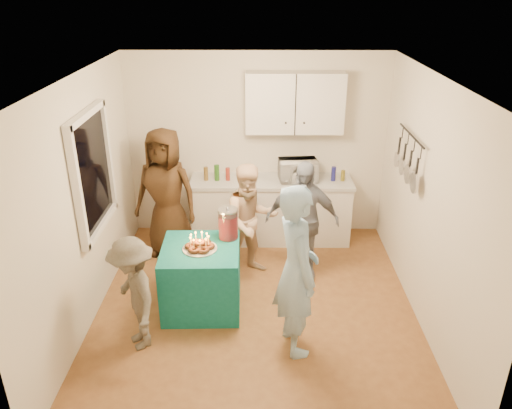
{
  "coord_description": "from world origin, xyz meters",
  "views": [
    {
      "loc": [
        0.05,
        -4.71,
        3.46
      ],
      "look_at": [
        0.0,
        0.35,
        1.15
      ],
      "focal_mm": 35.0,
      "sensor_mm": 36.0,
      "label": 1
    }
  ],
  "objects_px": {
    "counter": "(271,211)",
    "microwave": "(298,170)",
    "woman_back_center": "(251,221)",
    "man_birthday": "(297,271)",
    "child_near_left": "(134,294)",
    "punch_jar": "(228,225)",
    "party_table": "(202,278)",
    "woman_back_left": "(166,193)",
    "woman_back_right": "(302,221)"
  },
  "relations": [
    {
      "from": "woman_back_center",
      "to": "woman_back_right",
      "type": "relative_size",
      "value": 0.96
    },
    {
      "from": "woman_back_center",
      "to": "woman_back_left",
      "type": "bearing_deg",
      "value": 131.54
    },
    {
      "from": "woman_back_right",
      "to": "man_birthday",
      "type": "bearing_deg",
      "value": -92.32
    },
    {
      "from": "party_table",
      "to": "woman_back_left",
      "type": "relative_size",
      "value": 0.48
    },
    {
      "from": "man_birthday",
      "to": "woman_back_right",
      "type": "height_order",
      "value": "man_birthday"
    },
    {
      "from": "microwave",
      "to": "child_near_left",
      "type": "xyz_separation_m",
      "value": [
        -1.76,
        -2.31,
        -0.44
      ]
    },
    {
      "from": "microwave",
      "to": "punch_jar",
      "type": "height_order",
      "value": "microwave"
    },
    {
      "from": "counter",
      "to": "microwave",
      "type": "distance_m",
      "value": 0.72
    },
    {
      "from": "counter",
      "to": "punch_jar",
      "type": "relative_size",
      "value": 6.47
    },
    {
      "from": "party_table",
      "to": "woman_back_right",
      "type": "bearing_deg",
      "value": 30.0
    },
    {
      "from": "punch_jar",
      "to": "child_near_left",
      "type": "relative_size",
      "value": 0.28
    },
    {
      "from": "woman_back_center",
      "to": "woman_back_right",
      "type": "bearing_deg",
      "value": -27.93
    },
    {
      "from": "party_table",
      "to": "punch_jar",
      "type": "distance_m",
      "value": 0.67
    },
    {
      "from": "woman_back_right",
      "to": "child_near_left",
      "type": "relative_size",
      "value": 1.25
    },
    {
      "from": "man_birthday",
      "to": "woman_back_left",
      "type": "relative_size",
      "value": 1.02
    },
    {
      "from": "woman_back_left",
      "to": "woman_back_center",
      "type": "xyz_separation_m",
      "value": [
        1.12,
        -0.52,
        -0.14
      ]
    },
    {
      "from": "microwave",
      "to": "woman_back_right",
      "type": "bearing_deg",
      "value": -96.35
    },
    {
      "from": "party_table",
      "to": "child_near_left",
      "type": "relative_size",
      "value": 0.7
    },
    {
      "from": "woman_back_right",
      "to": "child_near_left",
      "type": "distance_m",
      "value": 2.21
    },
    {
      "from": "counter",
      "to": "woman_back_right",
      "type": "bearing_deg",
      "value": -69.94
    },
    {
      "from": "party_table",
      "to": "woman_back_left",
      "type": "xyz_separation_m",
      "value": [
        -0.58,
        1.25,
        0.5
      ]
    },
    {
      "from": "woman_back_left",
      "to": "woman_back_right",
      "type": "xyz_separation_m",
      "value": [
        1.75,
        -0.57,
        -0.11
      ]
    },
    {
      "from": "counter",
      "to": "party_table",
      "type": "distance_m",
      "value": 1.84
    },
    {
      "from": "punch_jar",
      "to": "woman_back_center",
      "type": "distance_m",
      "value": 0.58
    },
    {
      "from": "man_birthday",
      "to": "woman_back_left",
      "type": "distance_m",
      "value": 2.49
    },
    {
      "from": "microwave",
      "to": "party_table",
      "type": "distance_m",
      "value": 2.14
    },
    {
      "from": "party_table",
      "to": "woman_back_left",
      "type": "height_order",
      "value": "woman_back_left"
    },
    {
      "from": "child_near_left",
      "to": "punch_jar",
      "type": "bearing_deg",
      "value": 106.51
    },
    {
      "from": "woman_back_center",
      "to": "child_near_left",
      "type": "height_order",
      "value": "woman_back_center"
    },
    {
      "from": "counter",
      "to": "man_birthday",
      "type": "height_order",
      "value": "man_birthday"
    },
    {
      "from": "microwave",
      "to": "party_table",
      "type": "height_order",
      "value": "microwave"
    },
    {
      "from": "counter",
      "to": "punch_jar",
      "type": "height_order",
      "value": "punch_jar"
    },
    {
      "from": "counter",
      "to": "woman_back_left",
      "type": "relative_size",
      "value": 1.25
    },
    {
      "from": "party_table",
      "to": "woman_back_left",
      "type": "distance_m",
      "value": 1.46
    },
    {
      "from": "punch_jar",
      "to": "woman_back_center",
      "type": "xyz_separation_m",
      "value": [
        0.24,
        0.48,
        -0.2
      ]
    },
    {
      "from": "woman_back_center",
      "to": "man_birthday",
      "type": "bearing_deg",
      "value": -94.7
    },
    {
      "from": "punch_jar",
      "to": "woman_back_left",
      "type": "bearing_deg",
      "value": 131.03
    },
    {
      "from": "party_table",
      "to": "woman_back_left",
      "type": "bearing_deg",
      "value": 114.93
    },
    {
      "from": "microwave",
      "to": "woman_back_center",
      "type": "height_order",
      "value": "woman_back_center"
    },
    {
      "from": "punch_jar",
      "to": "man_birthday",
      "type": "relative_size",
      "value": 0.19
    },
    {
      "from": "woman_back_left",
      "to": "child_near_left",
      "type": "xyz_separation_m",
      "value": [
        -0.01,
        -1.91,
        -0.27
      ]
    },
    {
      "from": "man_birthday",
      "to": "woman_back_left",
      "type": "height_order",
      "value": "man_birthday"
    },
    {
      "from": "man_birthday",
      "to": "woman_back_right",
      "type": "relative_size",
      "value": 1.16
    },
    {
      "from": "party_table",
      "to": "microwave",
      "type": "bearing_deg",
      "value": 54.61
    },
    {
      "from": "punch_jar",
      "to": "man_birthday",
      "type": "height_order",
      "value": "man_birthday"
    },
    {
      "from": "party_table",
      "to": "woman_back_center",
      "type": "relative_size",
      "value": 0.58
    },
    {
      "from": "woman_back_left",
      "to": "woman_back_right",
      "type": "bearing_deg",
      "value": -3.73
    },
    {
      "from": "counter",
      "to": "woman_back_center",
      "type": "bearing_deg",
      "value": -106.25
    },
    {
      "from": "punch_jar",
      "to": "man_birthday",
      "type": "bearing_deg",
      "value": -51.77
    },
    {
      "from": "man_birthday",
      "to": "punch_jar",
      "type": "bearing_deg",
      "value": 24.15
    }
  ]
}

